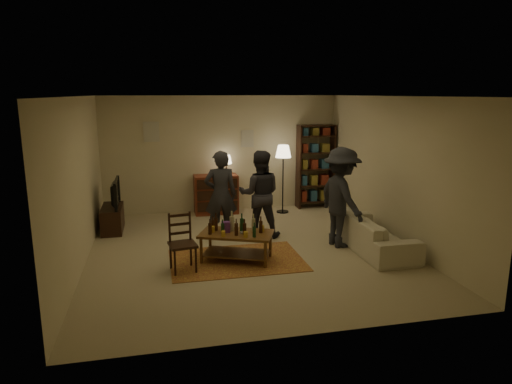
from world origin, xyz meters
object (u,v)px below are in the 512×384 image
object	(u,v)px
tv_stand	(112,212)
sofa	(373,233)
coffee_table	(236,236)
person_left	(221,195)
person_right	(260,194)
dresser	(216,193)
floor_lamp	(283,156)
bookshelf	(315,165)
dining_chair	(182,240)
person_by_sofa	(341,197)

from	to	relation	value
tv_stand	sofa	xyz separation A→B (m)	(4.64, -2.20, -0.08)
coffee_table	person_left	distance (m)	1.33
person_left	person_right	size ratio (longest dim) A/B	1.01
dresser	floor_lamp	world-z (taller)	floor_lamp
bookshelf	person_right	size ratio (longest dim) A/B	1.19
person_right	person_left	bearing A→B (deg)	10.12
floor_lamp	sofa	world-z (taller)	floor_lamp
dining_chair	bookshelf	world-z (taller)	bookshelf
person_right	bookshelf	bearing A→B (deg)	-119.42
dining_chair	person_by_sofa	size ratio (longest dim) A/B	0.52
bookshelf	floor_lamp	bearing A→B (deg)	-159.40
sofa	person_by_sofa	bearing A→B (deg)	58.60
person_left	person_right	bearing A→B (deg)	-179.77
dresser	person_by_sofa	world-z (taller)	person_by_sofa
dresser	bookshelf	bearing A→B (deg)	1.57
floor_lamp	sofa	size ratio (longest dim) A/B	0.76
tv_stand	person_right	xyz separation A→B (m)	(2.83, -1.02, 0.46)
sofa	person_right	size ratio (longest dim) A/B	1.23
coffee_table	person_left	world-z (taller)	person_left
bookshelf	sofa	size ratio (longest dim) A/B	0.97
bookshelf	person_right	bearing A→B (deg)	-132.92
dining_chair	tv_stand	world-z (taller)	tv_stand
dresser	floor_lamp	xyz separation A→B (m)	(1.52, -0.28, 0.86)
dresser	floor_lamp	size ratio (longest dim) A/B	0.86
dresser	sofa	distance (m)	3.93
sofa	person_by_sofa	xyz separation A→B (m)	(-0.50, 0.31, 0.60)
tv_stand	person_right	size ratio (longest dim) A/B	0.63
tv_stand	person_right	distance (m)	3.05
bookshelf	sofa	world-z (taller)	bookshelf
coffee_table	dining_chair	distance (m)	0.93
person_right	person_by_sofa	bearing A→B (deg)	159.70
bookshelf	floor_lamp	world-z (taller)	bookshelf
floor_lamp	person_right	size ratio (longest dim) A/B	0.94
dining_chair	dresser	size ratio (longest dim) A/B	0.69
sofa	bookshelf	bearing A→B (deg)	-0.82
person_left	person_right	distance (m)	0.75
sofa	person_by_sofa	size ratio (longest dim) A/B	1.15
dresser	person_right	xyz separation A→B (m)	(0.58, -1.93, 0.37)
coffee_table	person_right	world-z (taller)	person_right
dining_chair	sofa	bearing A→B (deg)	-4.63
tv_stand	bookshelf	bearing A→B (deg)	11.80
person_by_sofa	sofa	bearing A→B (deg)	-130.86
floor_lamp	person_left	world-z (taller)	person_left
person_right	dresser	bearing A→B (deg)	-59.74
dresser	person_by_sofa	bearing A→B (deg)	-56.03
dining_chair	tv_stand	distance (m)	2.76
coffee_table	tv_stand	distance (m)	3.10
tv_stand	person_by_sofa	world-z (taller)	person_by_sofa
tv_stand	coffee_table	bearing A→B (deg)	-46.13
sofa	person_left	size ratio (longest dim) A/B	1.22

